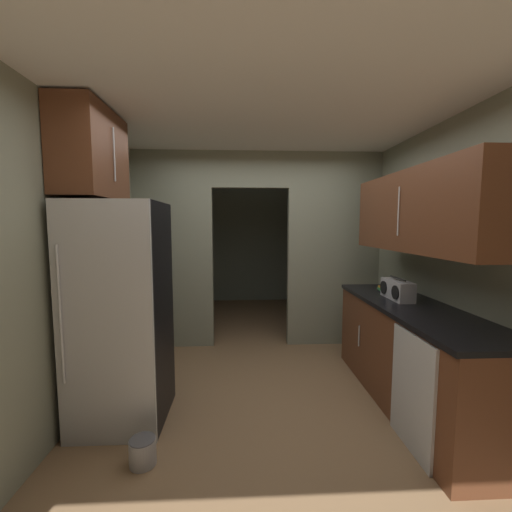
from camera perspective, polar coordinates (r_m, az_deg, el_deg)
name	(u,v)px	position (r m, az deg, el deg)	size (l,w,h in m)	color
ground	(268,406)	(3.27, 2.14, -24.76)	(20.00, 20.00, 0.00)	brown
kitchen_overhead_slab	(265,123)	(3.44, 1.58, 22.19)	(3.68, 7.13, 0.06)	silver
kitchen_partition	(261,244)	(4.39, 0.93, 2.05)	(3.28, 0.12, 2.60)	gray
adjoining_room_shell	(253,243)	(6.24, -0.52, 2.34)	(3.28, 2.73, 2.60)	gray
kitchen_flank_left	(36,274)	(2.77, -34.14, -2.62)	(0.10, 4.06, 2.60)	gray
kitchen_flank_right	(497,271)	(3.06, 36.56, -2.07)	(0.10, 4.06, 2.60)	gray
refrigerator	(121,313)	(2.96, -22.51, -9.24)	(0.71, 0.73, 1.83)	black
lower_cabinet_run	(412,355)	(3.41, 25.64, -15.38)	(0.66, 2.11, 0.92)	brown
dishwasher	(412,393)	(2.80, 25.62, -20.77)	(0.02, 0.56, 0.86)	#B7BABC
upper_cabinet_counterside	(419,211)	(3.20, 26.62, 7.00)	(0.36, 1.90, 0.70)	brown
upper_cabinet_fridgeside	(92,154)	(3.10, -26.84, 15.61)	(0.36, 0.78, 0.72)	brown
boombox	(397,290)	(3.47, 23.49, -5.43)	(0.17, 0.42, 0.21)	#B2B2B7
book_stack	(385,289)	(3.77, 21.61, -5.47)	(0.13, 0.17, 0.07)	black
paint_can	(143,452)	(2.73, -19.23, -29.63)	(0.18, 0.18, 0.18)	#99999E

